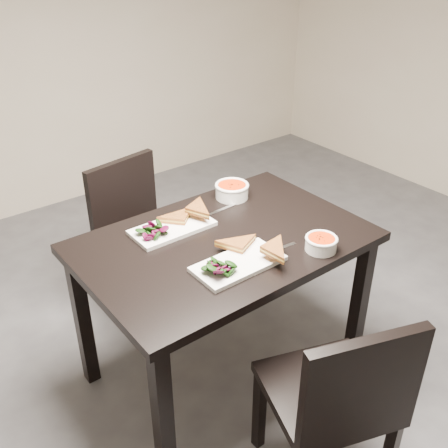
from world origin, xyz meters
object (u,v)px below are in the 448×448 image
at_px(plate_near, 238,264).
at_px(soup_bowl_far, 232,190).
at_px(table, 224,258).
at_px(chair_far, 139,230).
at_px(soup_bowl_near, 321,243).
at_px(plate_far, 172,228).
at_px(chair_near, 339,398).

xyz_separation_m(plate_near, soup_bowl_far, (0.34, 0.47, 0.03)).
relative_size(table, plate_near, 3.35).
distance_m(chair_far, plate_near, 0.93).
bearing_deg(chair_far, soup_bowl_near, -83.24).
distance_m(plate_far, soup_bowl_far, 0.40).
xyz_separation_m(table, chair_far, (-0.04, 0.69, -0.17)).
bearing_deg(chair_near, plate_near, 110.70).
bearing_deg(soup_bowl_near, chair_near, -127.45).
height_order(table, plate_far, plate_far).
bearing_deg(soup_bowl_far, table, -133.39).
relative_size(table, chair_far, 1.41).
bearing_deg(chair_far, plate_near, -102.27).
distance_m(table, plate_far, 0.26).
height_order(soup_bowl_near, soup_bowl_far, soup_bowl_far).
bearing_deg(plate_near, soup_bowl_near, -19.07).
bearing_deg(plate_far, plate_near, -82.17).
distance_m(plate_near, plate_far, 0.39).
xyz_separation_m(table, soup_bowl_far, (0.26, 0.28, 0.14)).
bearing_deg(chair_near, soup_bowl_far, 91.20).
bearing_deg(soup_bowl_far, chair_far, 126.20).
distance_m(chair_near, chair_far, 1.42).
bearing_deg(table, chair_near, -95.13).
xyz_separation_m(table, plate_far, (-0.13, 0.19, 0.11)).
bearing_deg(soup_bowl_near, plate_near, 160.93).
relative_size(chair_near, soup_bowl_near, 6.41).
height_order(chair_far, plate_near, chair_far).
bearing_deg(chair_far, chair_near, -100.78).
relative_size(plate_far, soup_bowl_far, 2.18).
distance_m(chair_near, plate_near, 0.60).
bearing_deg(soup_bowl_far, plate_far, -168.05).
bearing_deg(table, plate_near, -112.32).
relative_size(plate_near, plate_far, 1.00).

